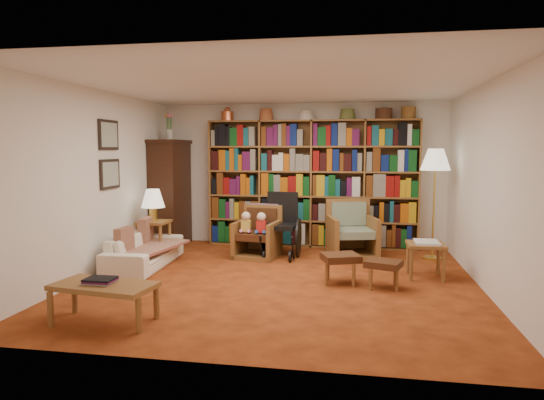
% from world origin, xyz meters
% --- Properties ---
extents(floor, '(5.00, 5.00, 0.00)m').
position_xyz_m(floor, '(0.00, 0.00, 0.00)').
color(floor, '#A44619').
rests_on(floor, ground).
extents(ceiling, '(5.00, 5.00, 0.00)m').
position_xyz_m(ceiling, '(0.00, 0.00, 2.50)').
color(ceiling, white).
rests_on(ceiling, wall_back).
extents(wall_back, '(5.00, 0.00, 5.00)m').
position_xyz_m(wall_back, '(0.00, 2.50, 1.25)').
color(wall_back, white).
rests_on(wall_back, floor).
extents(wall_front, '(5.00, 0.00, 5.00)m').
position_xyz_m(wall_front, '(0.00, -2.50, 1.25)').
color(wall_front, white).
rests_on(wall_front, floor).
extents(wall_left, '(0.00, 5.00, 5.00)m').
position_xyz_m(wall_left, '(-2.50, 0.00, 1.25)').
color(wall_left, white).
rests_on(wall_left, floor).
extents(wall_right, '(0.00, 5.00, 5.00)m').
position_xyz_m(wall_right, '(2.50, 0.00, 1.25)').
color(wall_right, white).
rests_on(wall_right, floor).
extents(bookshelf, '(3.60, 0.30, 2.42)m').
position_xyz_m(bookshelf, '(0.20, 2.33, 1.17)').
color(bookshelf, brown).
rests_on(bookshelf, floor).
extents(curio_cabinet, '(0.50, 0.95, 2.40)m').
position_xyz_m(curio_cabinet, '(-2.25, 2.00, 0.95)').
color(curio_cabinet, '#32190D').
rests_on(curio_cabinet, floor).
extents(framed_pictures, '(0.03, 0.52, 0.97)m').
position_xyz_m(framed_pictures, '(-2.48, 0.30, 1.62)').
color(framed_pictures, black).
rests_on(framed_pictures, wall_left).
extents(sofa, '(1.68, 0.72, 0.48)m').
position_xyz_m(sofa, '(-2.05, 0.43, 0.24)').
color(sofa, white).
rests_on(sofa, floor).
extents(sofa_throw, '(0.87, 1.37, 0.04)m').
position_xyz_m(sofa_throw, '(-2.00, 0.43, 0.30)').
color(sofa_throw, beige).
rests_on(sofa_throw, sofa).
extents(cushion_left, '(0.17, 0.41, 0.40)m').
position_xyz_m(cushion_left, '(-2.18, 0.78, 0.45)').
color(cushion_left, maroon).
rests_on(cushion_left, sofa).
extents(cushion_right, '(0.14, 0.37, 0.36)m').
position_xyz_m(cushion_right, '(-2.18, 0.08, 0.45)').
color(cushion_right, maroon).
rests_on(cushion_right, sofa).
extents(side_table_lamp, '(0.45, 0.45, 0.59)m').
position_xyz_m(side_table_lamp, '(-2.15, 1.00, 0.45)').
color(side_table_lamp, brown).
rests_on(side_table_lamp, floor).
extents(table_lamp, '(0.36, 0.36, 0.50)m').
position_xyz_m(table_lamp, '(-2.15, 1.00, 0.92)').
color(table_lamp, gold).
rests_on(table_lamp, side_table_lamp).
extents(armchair_leather, '(0.74, 0.77, 0.82)m').
position_xyz_m(armchair_leather, '(-0.56, 1.38, 0.34)').
color(armchair_leather, brown).
rests_on(armchair_leather, floor).
extents(armchair_sage, '(0.90, 0.91, 0.90)m').
position_xyz_m(armchair_sage, '(0.92, 1.66, 0.34)').
color(armchair_sage, brown).
rests_on(armchair_sage, floor).
extents(wheelchair, '(0.58, 0.81, 1.02)m').
position_xyz_m(wheelchair, '(-0.20, 1.46, 0.46)').
color(wheelchair, black).
rests_on(wheelchair, floor).
extents(floor_lamp, '(0.45, 0.45, 1.71)m').
position_xyz_m(floor_lamp, '(2.15, 1.65, 1.47)').
color(floor_lamp, gold).
rests_on(floor_lamp, floor).
extents(side_table_papers, '(0.49, 0.49, 0.50)m').
position_xyz_m(side_table_papers, '(1.88, 0.47, 0.39)').
color(side_table_papers, brown).
rests_on(side_table_papers, floor).
extents(footstool_a, '(0.55, 0.51, 0.38)m').
position_xyz_m(footstool_a, '(0.78, 0.02, 0.31)').
color(footstool_a, '#4D2914').
rests_on(footstool_a, floor).
extents(footstool_b, '(0.50, 0.46, 0.35)m').
position_xyz_m(footstool_b, '(1.31, -0.12, 0.28)').
color(footstool_b, '#4D2914').
rests_on(footstool_b, floor).
extents(coffee_table, '(1.05, 0.63, 0.45)m').
position_xyz_m(coffee_table, '(-1.45, -1.79, 0.34)').
color(coffee_table, brown).
rests_on(coffee_table, floor).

